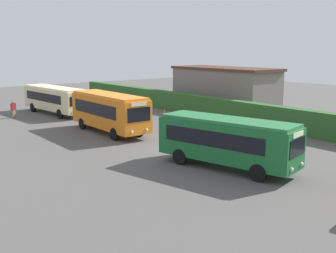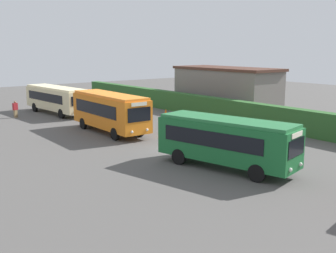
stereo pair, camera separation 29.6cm
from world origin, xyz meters
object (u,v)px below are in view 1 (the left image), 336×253
(bus_cream, at_px, (55,98))
(bus_orange, at_px, (109,111))
(traffic_cone, at_px, (164,111))
(person_left, at_px, (14,109))
(person_center, at_px, (134,117))
(bus_green, at_px, (227,140))

(bus_cream, xyz_separation_m, bus_orange, (12.60, -0.43, 0.18))
(bus_cream, relative_size, traffic_cone, 17.40)
(person_left, xyz_separation_m, person_center, (12.47, 6.67, 0.10))
(bus_green, xyz_separation_m, traffic_cone, (-18.70, 9.64, -1.46))
(bus_green, bearing_deg, bus_cream, 166.57)
(bus_orange, relative_size, bus_green, 1.04)
(bus_orange, height_order, traffic_cone, bus_orange)
(bus_orange, bearing_deg, person_center, 96.91)
(bus_cream, bearing_deg, bus_green, -5.08)
(bus_cream, bearing_deg, bus_orange, -6.57)
(bus_orange, distance_m, traffic_cone, 11.23)
(bus_cream, height_order, person_left, bus_cream)
(bus_cream, bearing_deg, person_left, -96.82)
(bus_green, xyz_separation_m, person_left, (-26.35, -4.24, -0.84))
(bus_green, relative_size, person_left, 5.11)
(bus_green, xyz_separation_m, person_center, (-13.88, 2.43, -0.74))
(bus_orange, relative_size, traffic_cone, 15.60)
(traffic_cone, bearing_deg, person_center, -56.23)
(bus_cream, relative_size, bus_green, 1.16)
(person_left, xyz_separation_m, traffic_cone, (7.65, 13.88, -0.62))
(traffic_cone, bearing_deg, bus_cream, -128.41)
(person_left, bearing_deg, person_center, 12.08)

